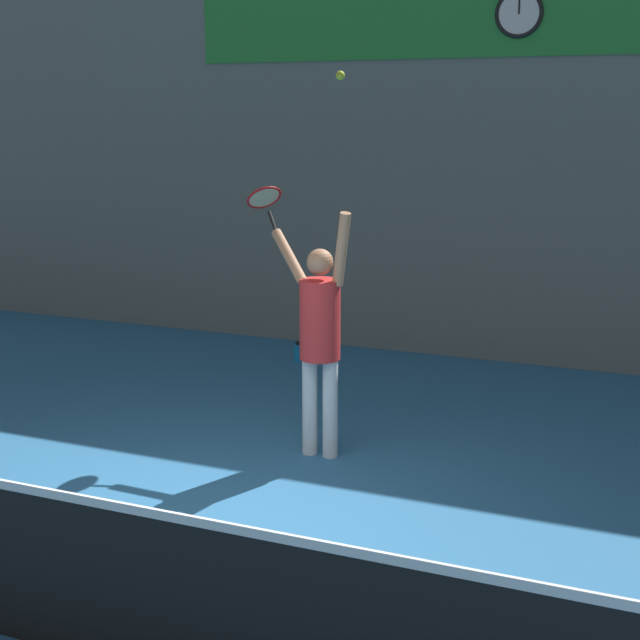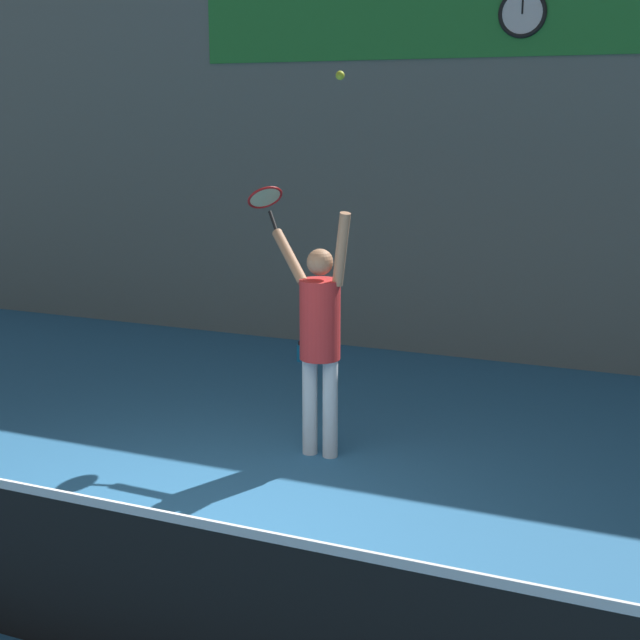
% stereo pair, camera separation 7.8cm
% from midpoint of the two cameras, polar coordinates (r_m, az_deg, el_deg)
% --- Properties ---
extents(ground_plane, '(18.00, 18.00, 0.00)m').
position_cam_midpoint_polar(ground_plane, '(6.22, -8.85, -14.65)').
color(ground_plane, teal).
extents(back_wall, '(18.00, 0.10, 5.00)m').
position_cam_midpoint_polar(back_wall, '(10.70, 6.46, 11.00)').
color(back_wall, slate).
rests_on(back_wall, ground_plane).
extents(sponsor_banner, '(5.68, 0.02, 0.90)m').
position_cam_midpoint_polar(sponsor_banner, '(10.69, 6.57, 18.70)').
color(sponsor_banner, '#288C38').
extents(scoreboard_clock, '(0.53, 0.05, 0.53)m').
position_cam_midpoint_polar(scoreboard_clock, '(10.43, 12.40, 18.63)').
color(scoreboard_clock, white).
extents(court_net, '(7.41, 0.07, 1.06)m').
position_cam_midpoint_polar(court_net, '(5.12, -16.18, -15.18)').
color(court_net, '#333333').
rests_on(court_net, ground_plane).
extents(tennis_player, '(0.90, 0.54, 2.12)m').
position_cam_midpoint_polar(tennis_player, '(7.45, -0.33, -0.64)').
color(tennis_player, white).
rests_on(tennis_player, ground_plane).
extents(tennis_racket, '(0.41, 0.42, 0.41)m').
position_cam_midpoint_polar(tennis_racket, '(7.97, -3.84, 7.70)').
color(tennis_racket, black).
extents(tennis_ball, '(0.07, 0.07, 0.07)m').
position_cam_midpoint_polar(tennis_ball, '(7.07, 0.98, 15.38)').
color(tennis_ball, '#CCDB2D').
extents(water_bottle, '(0.09, 0.09, 0.24)m').
position_cam_midpoint_polar(water_bottle, '(10.57, -1.66, -2.09)').
color(water_bottle, '#198CCC').
rests_on(water_bottle, ground_plane).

